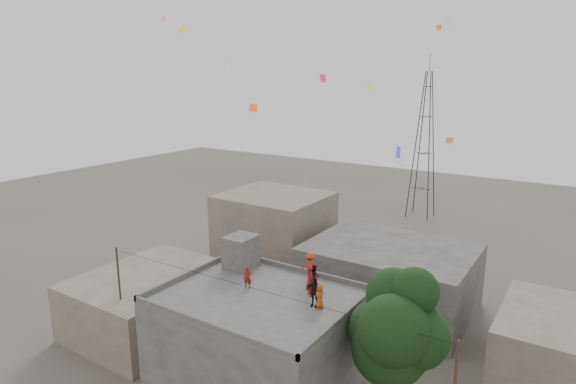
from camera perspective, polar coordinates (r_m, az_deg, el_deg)
name	(u,v)px	position (r m, az deg, el deg)	size (l,w,h in m)	color
main_building	(259,348)	(27.53, -3.48, -17.93)	(10.00, 8.00, 6.10)	#444240
parapet	(258,293)	(26.00, -3.58, -11.91)	(10.00, 8.00, 0.30)	#444240
stair_head_box	(241,252)	(29.37, -5.61, -7.08)	(1.60, 1.80, 2.00)	#444240
neighbor_west	(150,301)	(36.05, -16.01, -12.32)	(8.00, 10.00, 4.00)	#62594D
neighbor_north	(389,277)	(37.99, 11.91, -9.87)	(12.00, 9.00, 5.00)	#444240
neighbor_northwest	(275,231)	(44.54, -1.60, -4.65)	(9.00, 8.00, 7.00)	#62594D
neighbor_east	(565,354)	(32.55, 29.96, -16.29)	(7.00, 8.00, 4.40)	#62594D
tree	(395,330)	(23.42, 12.58, -15.70)	(4.90, 4.60, 9.10)	black
utility_line	(252,348)	(26.02, -4.29, -17.98)	(20.12, 0.62, 7.40)	black
transmission_tower	(424,145)	(62.06, 15.86, 5.33)	(2.97, 2.97, 20.01)	black
person_red_adult	(310,281)	(25.79, 2.64, -10.45)	(0.61, 0.40, 1.66)	maroon
person_orange_child	(320,296)	(24.61, 3.77, -12.22)	(0.62, 0.40, 1.26)	#A44B12
person_dark_child	(314,275)	(26.93, 3.15, -9.85)	(0.61, 0.48, 1.26)	black
person_dark_adult	(314,292)	(24.69, 3.14, -11.71)	(0.92, 0.38, 1.58)	black
person_orange_adult	(310,266)	(27.73, 2.64, -8.76)	(1.03, 0.59, 1.59)	red
person_red_child	(248,278)	(26.76, -4.81, -10.08)	(0.45, 0.29, 1.22)	maroon
kites	(324,91)	(29.08, 4.31, 11.88)	(17.48, 19.21, 9.32)	#FF431A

